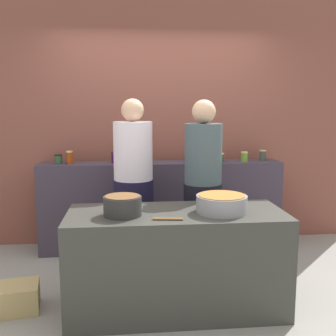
% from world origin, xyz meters
% --- Properties ---
extents(ground, '(12.00, 12.00, 0.00)m').
position_xyz_m(ground, '(0.00, 0.00, 0.00)').
color(ground, gray).
extents(storefront_wall, '(4.80, 0.12, 3.00)m').
position_xyz_m(storefront_wall, '(0.00, 1.45, 1.50)').
color(storefront_wall, brown).
rests_on(storefront_wall, ground).
extents(display_shelf, '(2.70, 0.36, 1.00)m').
position_xyz_m(display_shelf, '(0.00, 1.10, 0.50)').
color(display_shelf, '#3D3343').
rests_on(display_shelf, ground).
extents(prep_table, '(1.70, 0.70, 0.80)m').
position_xyz_m(prep_table, '(0.00, -0.30, 0.40)').
color(prep_table, '#373934').
rests_on(prep_table, ground).
extents(preserve_jar_0, '(0.08, 0.08, 0.10)m').
position_xyz_m(preserve_jar_0, '(-1.12, 1.08, 1.05)').
color(preserve_jar_0, '#294C2E').
rests_on(preserve_jar_0, display_shelf).
extents(preserve_jar_1, '(0.07, 0.07, 0.14)m').
position_xyz_m(preserve_jar_1, '(-1.00, 1.06, 1.07)').
color(preserve_jar_1, '#973610').
rests_on(preserve_jar_1, display_shelf).
extents(preserve_jar_2, '(0.08, 0.08, 0.12)m').
position_xyz_m(preserve_jar_2, '(-0.51, 1.08, 1.06)').
color(preserve_jar_2, '#3E1149').
rests_on(preserve_jar_2, display_shelf).
extents(preserve_jar_3, '(0.07, 0.07, 0.11)m').
position_xyz_m(preserve_jar_3, '(-0.27, 1.15, 1.06)').
color(preserve_jar_3, '#4F2159').
rests_on(preserve_jar_3, display_shelf).
extents(preserve_jar_4, '(0.09, 0.09, 0.12)m').
position_xyz_m(preserve_jar_4, '(0.35, 1.16, 1.06)').
color(preserve_jar_4, '#924318').
rests_on(preserve_jar_4, display_shelf).
extents(preserve_jar_5, '(0.08, 0.08, 0.10)m').
position_xyz_m(preserve_jar_5, '(0.52, 1.12, 1.05)').
color(preserve_jar_5, gold).
rests_on(preserve_jar_5, display_shelf).
extents(preserve_jar_6, '(0.08, 0.08, 0.11)m').
position_xyz_m(preserve_jar_6, '(0.66, 1.04, 1.05)').
color(preserve_jar_6, '#2D4F37').
rests_on(preserve_jar_6, display_shelf).
extents(preserve_jar_7, '(0.08, 0.08, 0.11)m').
position_xyz_m(preserve_jar_7, '(0.94, 1.05, 1.06)').
color(preserve_jar_7, '#5D932C').
rests_on(preserve_jar_7, display_shelf).
extents(preserve_jar_8, '(0.08, 0.08, 0.12)m').
position_xyz_m(preserve_jar_8, '(1.17, 1.12, 1.06)').
color(preserve_jar_8, '#384338').
rests_on(preserve_jar_8, display_shelf).
extents(cooking_pot_left, '(0.29, 0.29, 0.15)m').
position_xyz_m(cooking_pot_left, '(-0.42, -0.37, 0.88)').
color(cooking_pot_left, '#2D2D2D').
rests_on(cooking_pot_left, prep_table).
extents(cooking_pot_center, '(0.39, 0.39, 0.14)m').
position_xyz_m(cooking_pot_center, '(0.35, -0.35, 0.87)').
color(cooking_pot_center, gray).
rests_on(cooking_pot_center, prep_table).
extents(wooden_spoon, '(0.22, 0.05, 0.02)m').
position_xyz_m(wooden_spoon, '(-0.09, -0.53, 0.81)').
color(wooden_spoon, '#9E703D').
rests_on(wooden_spoon, prep_table).
extents(cook_with_tongs, '(0.39, 0.39, 1.69)m').
position_xyz_m(cook_with_tongs, '(-0.32, 0.52, 0.76)').
color(cook_with_tongs, '#191632').
rests_on(cook_with_tongs, ground).
extents(cook_in_cap, '(0.36, 0.36, 1.68)m').
position_xyz_m(cook_in_cap, '(0.32, 0.29, 0.76)').
color(cook_in_cap, black).
rests_on(cook_in_cap, ground).
extents(bread_crate, '(0.43, 0.35, 0.21)m').
position_xyz_m(bread_crate, '(-1.29, -0.22, 0.11)').
color(bread_crate, tan).
rests_on(bread_crate, ground).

